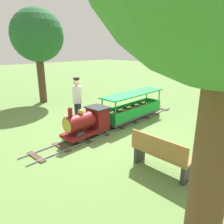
% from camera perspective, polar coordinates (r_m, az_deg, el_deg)
% --- Properties ---
extents(ground_plane, '(60.00, 60.00, 0.00)m').
position_cam_1_polar(ground_plane, '(6.83, -0.16, -4.46)').
color(ground_plane, '#608442').
extents(track, '(0.69, 6.40, 0.04)m').
position_cam_1_polar(track, '(6.98, 1.13, -3.83)').
color(track, gray).
rests_on(track, ground_plane).
extents(locomotive, '(0.65, 1.45, 0.98)m').
position_cam_1_polar(locomotive, '(6.03, -6.67, -2.66)').
color(locomotive, maroon).
rests_on(locomotive, ground_plane).
extents(passenger_car, '(0.75, 2.70, 0.97)m').
position_cam_1_polar(passenger_car, '(7.51, 5.78, 0.86)').
color(passenger_car, '#3F3F3F').
rests_on(passenger_car, ground_plane).
extents(conductor_person, '(0.30, 0.30, 1.62)m').
position_cam_1_polar(conductor_person, '(6.87, -9.47, 3.78)').
color(conductor_person, '#282D47').
rests_on(conductor_person, ground_plane).
extents(park_bench, '(1.31, 0.45, 0.82)m').
position_cam_1_polar(park_bench, '(4.52, 13.05, -11.06)').
color(park_bench, olive).
rests_on(park_bench, ground_plane).
extents(oak_tree_far, '(2.32, 2.32, 4.21)m').
position_cam_1_polar(oak_tree_far, '(10.40, -19.75, 18.92)').
color(oak_tree_far, '#4C3823').
rests_on(oak_tree_far, ground_plane).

